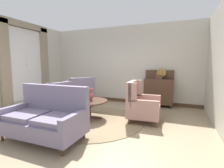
{
  "coord_description": "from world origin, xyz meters",
  "views": [
    {
      "loc": [
        2.04,
        -3.42,
        1.47
      ],
      "look_at": [
        0.37,
        0.74,
        0.93
      ],
      "focal_mm": 26.41,
      "sensor_mm": 36.0,
      "label": 1
    }
  ],
  "objects_px": {
    "armchair_near_window": "(55,100)",
    "gramophone": "(160,72)",
    "coffee_table": "(89,103)",
    "sideboard": "(159,91)",
    "settee": "(45,118)",
    "porcelain_vase": "(90,95)",
    "armchair_foreground_right": "(81,94)",
    "armchair_near_sideboard": "(141,104)"
  },
  "relations": [
    {
      "from": "armchair_near_window",
      "to": "gramophone",
      "type": "relative_size",
      "value": 1.99
    },
    {
      "from": "coffee_table",
      "to": "sideboard",
      "type": "distance_m",
      "value": 2.58
    },
    {
      "from": "settee",
      "to": "sideboard",
      "type": "bearing_deg",
      "value": 62.04
    },
    {
      "from": "porcelain_vase",
      "to": "armchair_foreground_right",
      "type": "relative_size",
      "value": 0.27
    },
    {
      "from": "porcelain_vase",
      "to": "armchair_foreground_right",
      "type": "xyz_separation_m",
      "value": [
        -0.98,
        1.1,
        -0.21
      ]
    },
    {
      "from": "armchair_near_window",
      "to": "armchair_near_sideboard",
      "type": "xyz_separation_m",
      "value": [
        2.5,
        0.35,
        0.02
      ]
    },
    {
      "from": "armchair_foreground_right",
      "to": "armchair_near_window",
      "type": "bearing_deg",
      "value": 33.44
    },
    {
      "from": "coffee_table",
      "to": "settee",
      "type": "height_order",
      "value": "settee"
    },
    {
      "from": "settee",
      "to": "armchair_near_window",
      "type": "xyz_separation_m",
      "value": [
        -0.97,
        1.39,
        -0.0
      ]
    },
    {
      "from": "settee",
      "to": "sideboard",
      "type": "xyz_separation_m",
      "value": [
        1.79,
        3.42,
        0.14
      ]
    },
    {
      "from": "coffee_table",
      "to": "armchair_near_sideboard",
      "type": "xyz_separation_m",
      "value": [
        1.34,
        0.35,
        0.01
      ]
    },
    {
      "from": "coffee_table",
      "to": "armchair_foreground_right",
      "type": "xyz_separation_m",
      "value": [
        -0.95,
        1.09,
        0.01
      ]
    },
    {
      "from": "armchair_foreground_right",
      "to": "armchair_near_window",
      "type": "relative_size",
      "value": 1.17
    },
    {
      "from": "porcelain_vase",
      "to": "armchair_near_sideboard",
      "type": "height_order",
      "value": "armchair_near_sideboard"
    },
    {
      "from": "coffee_table",
      "to": "porcelain_vase",
      "type": "relative_size",
      "value": 3.06
    },
    {
      "from": "sideboard",
      "to": "gramophone",
      "type": "distance_m",
      "value": 0.67
    },
    {
      "from": "armchair_foreground_right",
      "to": "settee",
      "type": "bearing_deg",
      "value": 61.19
    },
    {
      "from": "armchair_near_window",
      "to": "armchair_foreground_right",
      "type": "bearing_deg",
      "value": -179.79
    },
    {
      "from": "settee",
      "to": "armchair_near_sideboard",
      "type": "height_order",
      "value": "settee"
    },
    {
      "from": "coffee_table",
      "to": "gramophone",
      "type": "distance_m",
      "value": 2.66
    },
    {
      "from": "settee",
      "to": "gramophone",
      "type": "relative_size",
      "value": 3.18
    },
    {
      "from": "armchair_near_window",
      "to": "sideboard",
      "type": "relative_size",
      "value": 0.8
    },
    {
      "from": "settee",
      "to": "armchair_foreground_right",
      "type": "distance_m",
      "value": 2.6
    },
    {
      "from": "settee",
      "to": "armchair_near_sideboard",
      "type": "xyz_separation_m",
      "value": [
        1.54,
        1.74,
        0.02
      ]
    },
    {
      "from": "armchair_foreground_right",
      "to": "sideboard",
      "type": "xyz_separation_m",
      "value": [
        2.55,
        0.93,
        0.13
      ]
    },
    {
      "from": "armchair_near_sideboard",
      "to": "coffee_table",
      "type": "bearing_deg",
      "value": 101.11
    },
    {
      "from": "sideboard",
      "to": "gramophone",
      "type": "height_order",
      "value": "gramophone"
    },
    {
      "from": "armchair_near_window",
      "to": "gramophone",
      "type": "distance_m",
      "value": 3.5
    },
    {
      "from": "armchair_near_window",
      "to": "porcelain_vase",
      "type": "bearing_deg",
      "value": 101.08
    },
    {
      "from": "armchair_foreground_right",
      "to": "armchair_near_sideboard",
      "type": "distance_m",
      "value": 2.41
    },
    {
      "from": "armchair_near_window",
      "to": "sideboard",
      "type": "distance_m",
      "value": 3.42
    },
    {
      "from": "settee",
      "to": "armchair_near_sideboard",
      "type": "distance_m",
      "value": 2.32
    },
    {
      "from": "porcelain_vase",
      "to": "armchair_near_sideboard",
      "type": "bearing_deg",
      "value": 15.06
    },
    {
      "from": "coffee_table",
      "to": "settee",
      "type": "xyz_separation_m",
      "value": [
        -0.19,
        -1.39,
        -0.01
      ]
    },
    {
      "from": "armchair_foreground_right",
      "to": "armchair_near_sideboard",
      "type": "height_order",
      "value": "armchair_near_sideboard"
    },
    {
      "from": "coffee_table",
      "to": "armchair_foreground_right",
      "type": "bearing_deg",
      "value": 130.9
    },
    {
      "from": "settee",
      "to": "armchair_near_window",
      "type": "distance_m",
      "value": 1.69
    },
    {
      "from": "coffee_table",
      "to": "sideboard",
      "type": "xyz_separation_m",
      "value": [
        1.6,
        2.02,
        0.13
      ]
    },
    {
      "from": "coffee_table",
      "to": "sideboard",
      "type": "height_order",
      "value": "sideboard"
    },
    {
      "from": "coffee_table",
      "to": "settee",
      "type": "distance_m",
      "value": 1.41
    },
    {
      "from": "gramophone",
      "to": "sideboard",
      "type": "bearing_deg",
      "value": 118.17
    },
    {
      "from": "armchair_foreground_right",
      "to": "gramophone",
      "type": "distance_m",
      "value": 2.84
    }
  ]
}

